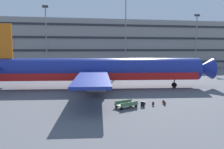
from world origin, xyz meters
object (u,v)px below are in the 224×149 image
object	(u,v)px
backpack_upright	(153,104)
backpack_laid_flat	(165,103)
backpack_red	(164,102)
baggage_cart	(126,104)
suitcase_navy	(143,104)
suitcase_teal	(143,104)
airliner	(97,70)

from	to	relation	value
backpack_upright	backpack_laid_flat	size ratio (longest dim) A/B	1.11
backpack_red	baggage_cart	world-z (taller)	baggage_cart
suitcase_navy	suitcase_teal	distance (m)	1.08
airliner	backpack_laid_flat	bearing A→B (deg)	-61.73
backpack_upright	backpack_red	size ratio (longest dim) A/B	1.08
airliner	suitcase_navy	size ratio (longest dim) A/B	56.11
suitcase_navy	backpack_red	bearing A→B (deg)	16.92
suitcase_navy	backpack_upright	distance (m)	1.43
suitcase_navy	backpack_upright	world-z (taller)	suitcase_navy
suitcase_teal	backpack_red	xyz separation A→B (m)	(2.70, -0.03, 0.11)
backpack_laid_flat	baggage_cart	xyz separation A→B (m)	(-5.04, -0.35, 0.21)
backpack_laid_flat	baggage_cart	distance (m)	5.06
suitcase_navy	baggage_cart	world-z (taller)	baggage_cart
backpack_red	baggage_cart	distance (m)	5.33
backpack_laid_flat	backpack_upright	bearing A→B (deg)	178.97
backpack_red	baggage_cart	bearing A→B (deg)	-168.13
airliner	backpack_upright	world-z (taller)	airliner
backpack_red	backpack_laid_flat	size ratio (longest dim) A/B	1.03
backpack_upright	backpack_red	bearing A→B (deg)	22.84
suitcase_navy	backpack_red	world-z (taller)	suitcase_navy
airliner	backpack_upright	bearing A→B (deg)	-67.15
suitcase_teal	backpack_red	size ratio (longest dim) A/B	1.43
backpack_laid_flat	backpack_red	bearing A→B (deg)	77.53
suitcase_teal	backpack_laid_flat	size ratio (longest dim) A/B	1.48
backpack_red	suitcase_navy	bearing A→B (deg)	-163.08
backpack_upright	baggage_cart	distance (m)	3.53
backpack_laid_flat	baggage_cart	size ratio (longest dim) A/B	0.15
suitcase_navy	backpack_laid_flat	xyz separation A→B (m)	(2.94, 0.20, -0.14)
suitcase_teal	airliner	bearing A→B (deg)	110.09
backpack_upright	backpack_red	xyz separation A→B (m)	(1.70, 0.72, -0.02)
airliner	baggage_cart	size ratio (longest dim) A/B	12.72
backpack_red	airliner	bearing A→B (deg)	120.27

